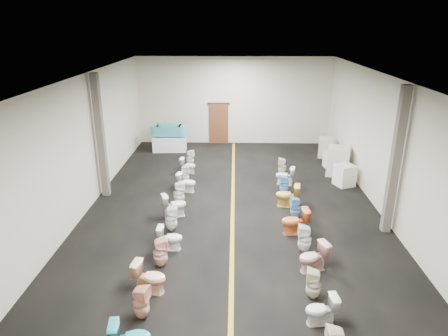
{
  "coord_description": "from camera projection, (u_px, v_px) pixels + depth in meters",
  "views": [
    {
      "loc": [
        0.04,
        -12.63,
        6.11
      ],
      "look_at": [
        -0.33,
        1.0,
        1.11
      ],
      "focal_mm": 32.0,
      "sensor_mm": 36.0,
      "label": 1
    }
  ],
  "objects": [
    {
      "name": "appliance_crate_a",
      "position": [
        345.0,
        175.0,
        15.73
      ],
      "size": [
        0.86,
        0.86,
        0.85
      ],
      "primitive_type": "cube",
      "rotation": [
        0.0,
        0.0,
        0.38
      ],
      "color": "silver",
      "rests_on": "floor"
    },
    {
      "name": "toilet_left_8",
      "position": [
        186.0,
        182.0,
        15.17
      ],
      "size": [
        0.79,
        0.56,
        0.74
      ],
      "primitive_type": "imported",
      "rotation": [
        0.0,
        0.0,
        1.36
      ],
      "color": "white",
      "rests_on": "floor"
    },
    {
      "name": "wall_front",
      "position": [
        230.0,
        310.0,
        5.68
      ],
      "size": [
        10.0,
        0.0,
        10.0
      ],
      "primitive_type": "plane",
      "rotation": [
        -1.57,
        0.0,
        0.0
      ],
      "color": "beige",
      "rests_on": "ground"
    },
    {
      "name": "wall_back",
      "position": [
        234.0,
        101.0,
        20.69
      ],
      "size": [
        10.0,
        0.0,
        10.0
      ],
      "primitive_type": "plane",
      "rotation": [
        1.57,
        0.0,
        0.0
      ],
      "color": "beige",
      "rests_on": "ground"
    },
    {
      "name": "toilet_right_6",
      "position": [
        296.0,
        208.0,
        13.08
      ],
      "size": [
        0.39,
        0.38,
        0.76
      ],
      "primitive_type": "imported",
      "rotation": [
        0.0,
        0.0,
        -1.45
      ],
      "color": "#70A3D9",
      "rests_on": "floor"
    },
    {
      "name": "toilet_left_9",
      "position": [
        185.0,
        174.0,
        16.0
      ],
      "size": [
        0.35,
        0.34,
        0.74
      ],
      "primitive_type": "imported",
      "rotation": [
        0.0,
        0.0,
        1.55
      ],
      "color": "white",
      "rests_on": "floor"
    },
    {
      "name": "toilet_right_9",
      "position": [
        285.0,
        176.0,
        15.81
      ],
      "size": [
        0.82,
        0.59,
        0.75
      ],
      "primitive_type": "imported",
      "rotation": [
        0.0,
        0.0,
        -1.82
      ],
      "color": "white",
      "rests_on": "floor"
    },
    {
      "name": "wall_left",
      "position": [
        84.0,
        145.0,
        13.32
      ],
      "size": [
        0.0,
        16.0,
        16.0
      ],
      "primitive_type": "plane",
      "rotation": [
        1.57,
        0.0,
        1.57
      ],
      "color": "beige",
      "rests_on": "ground"
    },
    {
      "name": "floor",
      "position": [
        233.0,
        208.0,
        13.96
      ],
      "size": [
        16.0,
        16.0,
        0.0
      ],
      "primitive_type": "plane",
      "color": "black",
      "rests_on": "ground"
    },
    {
      "name": "bathtub",
      "position": [
        169.0,
        130.0,
        19.79
      ],
      "size": [
        1.86,
        0.67,
        0.55
      ],
      "rotation": [
        0.0,
        0.0,
        0.01
      ],
      "color": "teal",
      "rests_on": "display_table"
    },
    {
      "name": "back_door",
      "position": [
        219.0,
        124.0,
        21.07
      ],
      "size": [
        1.0,
        0.1,
        2.1
      ],
      "primitive_type": "cube",
      "color": "#562D19",
      "rests_on": "floor"
    },
    {
      "name": "aisle_stripe",
      "position": [
        233.0,
        207.0,
        13.96
      ],
      "size": [
        0.12,
        15.6,
        0.01
      ],
      "primitive_type": "cube",
      "color": "olive",
      "rests_on": "floor"
    },
    {
      "name": "display_table",
      "position": [
        170.0,
        144.0,
        20.03
      ],
      "size": [
        1.69,
        0.93,
        0.73
      ],
      "primitive_type": "cube",
      "rotation": [
        0.0,
        0.0,
        0.06
      ],
      "color": "white",
      "rests_on": "floor"
    },
    {
      "name": "toilet_left_6",
      "position": [
        174.0,
        205.0,
        13.19
      ],
      "size": [
        0.92,
        0.73,
        0.82
      ],
      "primitive_type": "imported",
      "rotation": [
        0.0,
        0.0,
        1.95
      ],
      "color": "silver",
      "rests_on": "floor"
    },
    {
      "name": "toilet_right_4",
      "position": [
        305.0,
        239.0,
        11.13
      ],
      "size": [
        0.41,
        0.4,
        0.83
      ],
      "primitive_type": "imported",
      "rotation": [
        0.0,
        0.0,
        -1.65
      ],
      "color": "white",
      "rests_on": "floor"
    },
    {
      "name": "toilet_left_10",
      "position": [
        188.0,
        166.0,
        17.05
      ],
      "size": [
        0.71,
        0.47,
        0.67
      ],
      "primitive_type": "imported",
      "rotation": [
        0.0,
        0.0,
        1.43
      ],
      "color": "white",
      "rests_on": "floor"
    },
    {
      "name": "toilet_left_4",
      "position": [
        170.0,
        238.0,
        11.29
      ],
      "size": [
        0.71,
        0.41,
        0.72
      ],
      "primitive_type": "imported",
      "rotation": [
        0.0,
        0.0,
        1.56
      ],
      "color": "white",
      "rests_on": "floor"
    },
    {
      "name": "appliance_crate_d",
      "position": [
        326.0,
        147.0,
        19.06
      ],
      "size": [
        0.79,
        0.79,
        0.94
      ],
      "primitive_type": "cube",
      "rotation": [
        0.0,
        0.0,
        -0.22
      ],
      "color": "silver",
      "rests_on": "floor"
    },
    {
      "name": "toilet_left_1",
      "position": [
        141.0,
        302.0,
        8.63
      ],
      "size": [
        0.44,
        0.43,
        0.81
      ],
      "primitive_type": "imported",
      "rotation": [
        0.0,
        0.0,
        1.36
      ],
      "color": "#E6A78C",
      "rests_on": "floor"
    },
    {
      "name": "column_left",
      "position": [
        101.0,
        137.0,
        14.25
      ],
      "size": [
        0.25,
        0.25,
        4.5
      ],
      "primitive_type": "cube",
      "color": "#59544C",
      "rests_on": "floor"
    },
    {
      "name": "toilet_left_11",
      "position": [
        190.0,
        158.0,
        17.96
      ],
      "size": [
        0.39,
        0.39,
        0.72
      ],
      "primitive_type": "imported",
      "rotation": [
        0.0,
        0.0,
        1.36
      ],
      "color": "white",
      "rests_on": "floor"
    },
    {
      "name": "wall_right",
      "position": [
        386.0,
        147.0,
        13.06
      ],
      "size": [
        0.0,
        16.0,
        16.0
      ],
      "primitive_type": "plane",
      "rotation": [
        1.57,
        0.0,
        -1.57
      ],
      "color": "beige",
      "rests_on": "ground"
    },
    {
      "name": "toilet_right_7",
      "position": [
        288.0,
        195.0,
        13.91
      ],
      "size": [
        0.89,
        0.6,
        0.84
      ],
      "primitive_type": "imported",
      "rotation": [
        0.0,
        0.0,
        -1.73
      ],
      "color": "gold",
      "rests_on": "floor"
    },
    {
      "name": "toilet_left_5",
      "position": [
        171.0,
        218.0,
        12.3
      ],
      "size": [
        0.45,
        0.44,
        0.82
      ],
      "primitive_type": "imported",
      "rotation": [
        0.0,
        0.0,
        1.78
      ],
      "color": "white",
      "rests_on": "floor"
    },
    {
      "name": "toilet_right_3",
      "position": [
        313.0,
        257.0,
        10.3
      ],
      "size": [
        0.88,
        0.69,
        0.79
      ],
      "primitive_type": "imported",
      "rotation": [
        0.0,
        0.0,
        -1.21
      ],
      "color": "#DFA39E",
      "rests_on": "floor"
    },
    {
      "name": "toilet_left_3",
      "position": [
        160.0,
        252.0,
        10.47
      ],
      "size": [
        0.49,
        0.48,
        0.84
      ],
      "primitive_type": "imported",
      "rotation": [
        0.0,
        0.0,
        1.91
      ],
      "color": "#EBACA5",
      "rests_on": "floor"
    },
    {
      "name": "toilet_right_8",
      "position": [
        284.0,
        185.0,
        14.96
      ],
      "size": [
        0.37,
        0.36,
        0.73
      ],
      "primitive_type": "imported",
      "rotation": [
        0.0,
        0.0,
        -1.46
      ],
      "color": "#71ADEA",
      "rests_on": "floor"
    },
    {
      "name": "toilet_right_2",
      "position": [
        314.0,
        284.0,
        9.26
      ],
      "size": [
        0.42,
        0.41,
        0.77
      ],
      "primitive_type": "imported",
      "rotation": [
        0.0,
        0.0,
        -1.77
      ],
      "color": "beige",
      "rests_on": "floor"
    },
    {
      "name": "ceiling",
      "position": [
        234.0,
        77.0,
        12.41
      ],
      "size": [
        16.0,
        16.0,
        0.0
      ],
      "primitive_type": "plane",
      "rotation": [
        3.14,
        0.0,
        0.0
      ],
      "color": "black",
      "rests_on": "ground"
    },
    {
      "name": "toilet_right_10",
      "position": [
        282.0,
        166.0,
        16.84
      ],
      "size": [
        0.36,
        0.36,
        0.75
      ],
      "primitive_type": "imported",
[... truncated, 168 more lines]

